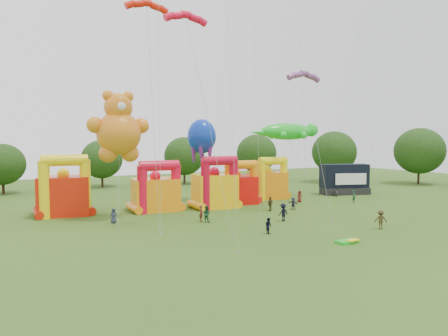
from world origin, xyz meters
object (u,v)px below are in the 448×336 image
bouncy_castle_0 (64,192)px  stage_trailer (344,180)px  gecko_kite (296,152)px  teddy_bear_kite (119,147)px  spectator_0 (114,216)px  bouncy_castle_2 (216,188)px  spectator_4 (270,204)px  octopus_kite (205,149)px

bouncy_castle_0 → stage_trailer: (43.17, -1.73, -0.33)m
gecko_kite → teddy_bear_kite: bearing=-171.0°
bouncy_castle_0 → stage_trailer: 43.21m
bouncy_castle_0 → teddy_bear_kite: 9.72m
gecko_kite → spectator_0: gecko_kite is taller
bouncy_castle_2 → teddy_bear_kite: size_ratio=0.47×
bouncy_castle_0 → spectator_4: 25.09m
spectator_4 → teddy_bear_kite: bearing=-32.5°
stage_trailer → spectator_0: stage_trailer is taller
bouncy_castle_2 → gecko_kite: bearing=7.4°
teddy_bear_kite → octopus_kite: (14.15, 7.73, -0.56)m
octopus_kite → spectator_4: 13.28m
teddy_bear_kite → spectator_0: 7.58m
bouncy_castle_0 → octopus_kite: 19.94m
spectator_0 → spectator_4: (19.15, -1.75, 0.10)m
teddy_bear_kite → gecko_kite: bearing=9.0°
gecko_kite → spectator_4: 13.72m
octopus_kite → spectator_0: octopus_kite is taller
bouncy_castle_2 → gecko_kite: size_ratio=0.55×
bouncy_castle_0 → bouncy_castle_2: size_ratio=1.05×
gecko_kite → spectator_4: gecko_kite is taller
bouncy_castle_2 → spectator_0: bouncy_castle_2 is taller
octopus_kite → spectator_0: size_ratio=7.45×
bouncy_castle_0 → gecko_kite: gecko_kite is taller
octopus_kite → bouncy_castle_0: bearing=-175.4°
teddy_bear_kite → gecko_kite: teddy_bear_kite is taller
spectator_0 → spectator_4: 19.23m
bouncy_castle_2 → octopus_kite: bearing=79.5°
spectator_0 → octopus_kite: bearing=41.3°
spectator_0 → spectator_4: bearing=5.5°
bouncy_castle_0 → teddy_bear_kite: bearing=-50.5°
bouncy_castle_2 → spectator_4: (5.00, -5.44, -1.70)m
teddy_bear_kite → spectator_4: bearing=-9.3°
bouncy_castle_2 → spectator_0: (-14.15, -3.69, -1.81)m
bouncy_castle_2 → teddy_bear_kite: bearing=-169.4°
bouncy_castle_2 → gecko_kite: 15.56m
teddy_bear_kite → spectator_0: bearing=-128.4°
bouncy_castle_2 → stage_trailer: (24.88, 1.99, -0.20)m
stage_trailer → octopus_kite: (-23.91, 3.27, 5.24)m
gecko_kite → spectator_4: bearing=-143.0°
gecko_kite → bouncy_castle_2: bearing=-172.6°
bouncy_castle_2 → spectator_0: 14.73m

